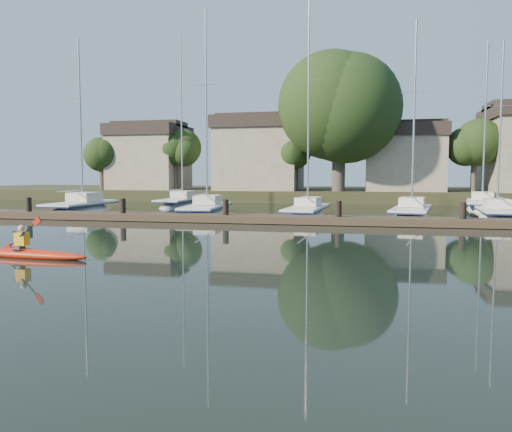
% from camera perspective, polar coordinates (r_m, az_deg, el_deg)
% --- Properties ---
extents(ground, '(160.00, 160.00, 0.00)m').
position_cam_1_polar(ground, '(12.79, -7.32, -6.72)').
color(ground, black).
rests_on(ground, ground).
extents(kayak, '(4.39, 1.10, 1.39)m').
position_cam_1_polar(kayak, '(16.91, -24.84, -3.74)').
color(kayak, '#B3220D').
rests_on(kayak, ground).
extents(dock, '(34.00, 2.00, 1.80)m').
position_cam_1_polar(dock, '(26.26, 2.84, -0.35)').
color(dock, '#463328').
rests_on(dock, ground).
extents(sailboat_0, '(2.55, 8.30, 13.07)m').
position_cam_1_polar(sailboat_0, '(36.14, -19.32, 0.12)').
color(sailboat_0, silver).
rests_on(sailboat_0, ground).
extents(sailboat_1, '(2.90, 8.78, 14.10)m').
position_cam_1_polar(sailboat_1, '(31.84, -5.70, -0.19)').
color(sailboat_1, silver).
rests_on(sailboat_1, ground).
extents(sailboat_2, '(2.54, 8.69, 14.20)m').
position_cam_1_polar(sailboat_2, '(30.80, 5.83, -0.33)').
color(sailboat_2, silver).
rests_on(sailboat_2, ground).
extents(sailboat_3, '(3.38, 8.16, 12.77)m').
position_cam_1_polar(sailboat_3, '(30.88, 17.31, -0.53)').
color(sailboat_3, silver).
rests_on(sailboat_3, ground).
extents(sailboat_4, '(2.65, 6.80, 11.28)m').
position_cam_1_polar(sailboat_4, '(31.88, 25.84, -0.62)').
color(sailboat_4, silver).
rests_on(sailboat_4, ground).
extents(sailboat_5, '(2.23, 9.06, 14.95)m').
position_cam_1_polar(sailboat_5, '(41.07, -8.50, 0.90)').
color(sailboat_5, silver).
rests_on(sailboat_5, ground).
extents(sailboat_7, '(3.86, 8.73, 13.63)m').
position_cam_1_polar(sailboat_7, '(40.23, 24.40, 0.42)').
color(sailboat_7, silver).
rests_on(sailboat_7, ground).
extents(shore, '(90.00, 25.25, 12.75)m').
position_cam_1_polar(shore, '(52.18, 9.26, 5.45)').
color(shore, '#253219').
rests_on(shore, ground).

